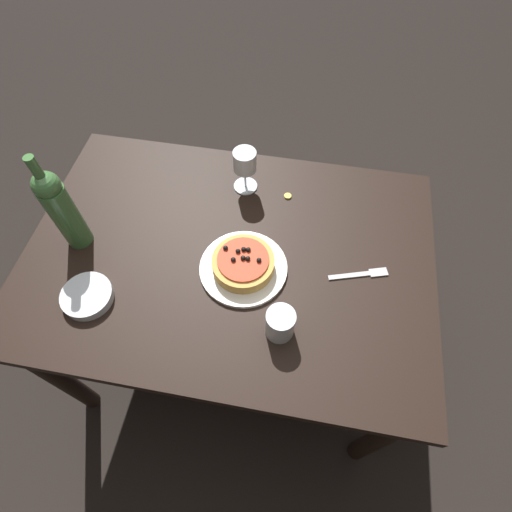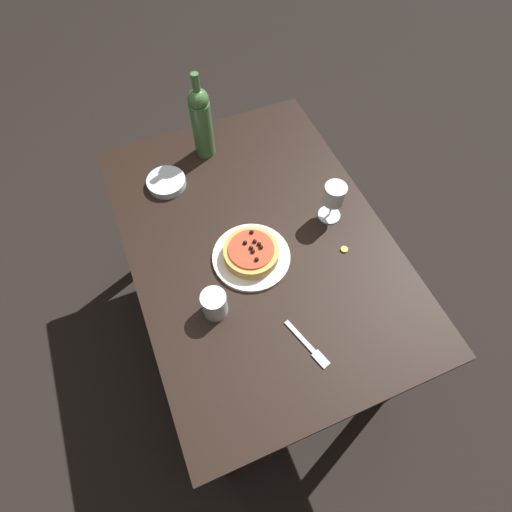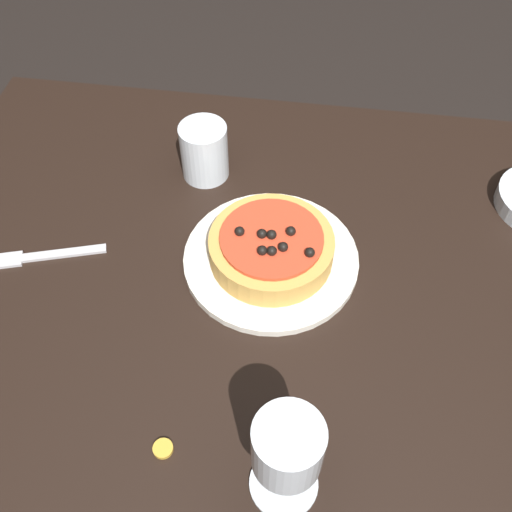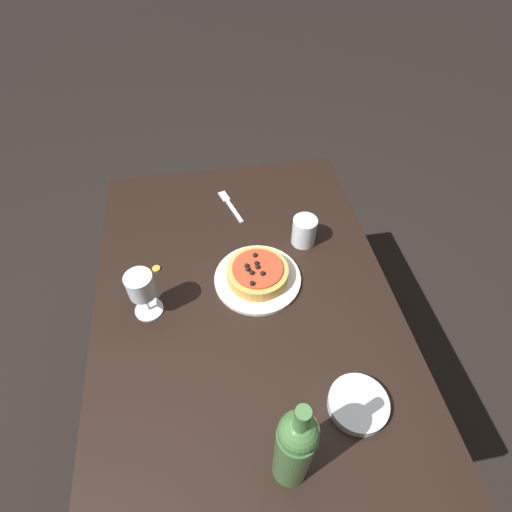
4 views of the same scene
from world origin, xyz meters
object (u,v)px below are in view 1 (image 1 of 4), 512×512
(wine_glass, at_px, (244,163))
(wine_bottle, at_px, (61,208))
(pizza, at_px, (243,263))
(fork, at_px, (362,274))
(dining_table, at_px, (230,270))
(side_bowl, at_px, (87,296))
(water_cup, at_px, (280,324))
(dinner_plate, at_px, (243,268))
(bottle_cap, at_px, (288,196))

(wine_glass, distance_m, wine_bottle, 0.54)
(pizza, distance_m, wine_bottle, 0.52)
(wine_glass, height_order, fork, wine_glass)
(wine_glass, bearing_deg, dining_table, -89.33)
(pizza, distance_m, fork, 0.34)
(dining_table, height_order, wine_bottle, wine_bottle)
(side_bowl, bearing_deg, dining_table, 31.58)
(wine_glass, xyz_separation_m, wine_bottle, (-0.45, -0.30, 0.04))
(water_cup, height_order, fork, water_cup)
(dinner_plate, height_order, water_cup, water_cup)
(wine_bottle, distance_m, side_bowl, 0.25)
(dining_table, height_order, bottle_cap, bottle_cap)
(water_cup, bearing_deg, side_bowl, 179.96)
(side_bowl, bearing_deg, fork, 15.78)
(dining_table, xyz_separation_m, dinner_plate, (0.05, -0.05, 0.10))
(pizza, xyz_separation_m, bottle_cap, (0.09, 0.29, -0.03))
(bottle_cap, bearing_deg, wine_bottle, -154.96)
(dining_table, xyz_separation_m, side_bowl, (-0.35, -0.21, 0.11))
(dinner_plate, bearing_deg, water_cup, -52.49)
(dinner_plate, distance_m, water_cup, 0.22)
(dinner_plate, distance_m, side_bowl, 0.44)
(dining_table, relative_size, dinner_plate, 4.77)
(dining_table, xyz_separation_m, water_cup, (0.18, -0.22, 0.15))
(wine_bottle, xyz_separation_m, side_bowl, (0.10, -0.18, -0.13))
(pizza, bearing_deg, dinner_plate, -67.47)
(wine_bottle, height_order, water_cup, wine_bottle)
(pizza, bearing_deg, wine_bottle, 178.19)
(dining_table, xyz_separation_m, pizza, (0.05, -0.05, 0.13))
(wine_bottle, relative_size, fork, 1.96)
(pizza, xyz_separation_m, side_bowl, (-0.40, -0.17, -0.02))
(pizza, bearing_deg, water_cup, -52.50)
(wine_bottle, bearing_deg, pizza, -1.81)
(fork, bearing_deg, dinner_plate, 169.60)
(pizza, relative_size, fork, 1.04)
(dining_table, height_order, fork, fork)
(bottle_cap, bearing_deg, wine_glass, 172.50)
(pizza, bearing_deg, wine_glass, 100.48)
(dinner_plate, xyz_separation_m, wine_glass, (-0.06, 0.31, 0.10))
(wine_glass, bearing_deg, side_bowl, -125.66)
(water_cup, bearing_deg, fork, 45.14)
(water_cup, relative_size, side_bowl, 0.67)
(dinner_plate, xyz_separation_m, pizza, (-0.00, 0.00, 0.03))
(dinner_plate, relative_size, bottle_cap, 10.57)
(fork, bearing_deg, wine_glass, 128.15)
(wine_glass, height_order, side_bowl, wine_glass)
(bottle_cap, bearing_deg, side_bowl, -136.82)
(dining_table, distance_m, wine_glass, 0.34)
(water_cup, bearing_deg, dining_table, 130.62)
(dining_table, relative_size, wine_bottle, 3.61)
(wine_bottle, height_order, side_bowl, wine_bottle)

